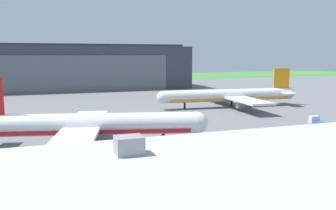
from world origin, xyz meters
The scene contains 6 objects.
ground_plane centered at (0.00, 0.00, 0.00)m, with size 440.00×440.00×0.00m, color slate.
grass_field_strip centered at (0.00, 182.12, 0.04)m, with size 440.00×56.00×0.08m, color #3C8B2F.
maintenance_hangar centered at (-14.68, 105.38, 9.66)m, with size 105.80×31.77×20.25m.
airliner_far_right centered at (25.48, 31.92, 3.45)m, with size 44.06×37.29×11.38m.
airliner_near_left centered at (-20.47, -2.22, 3.90)m, with size 39.19×31.52×12.10m.
fuel_bowser centered at (27.82, -1.68, 1.09)m, with size 2.73×4.45×2.39m.
Camera 1 is at (-27.65, -62.53, 15.57)m, focal length 38.83 mm.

